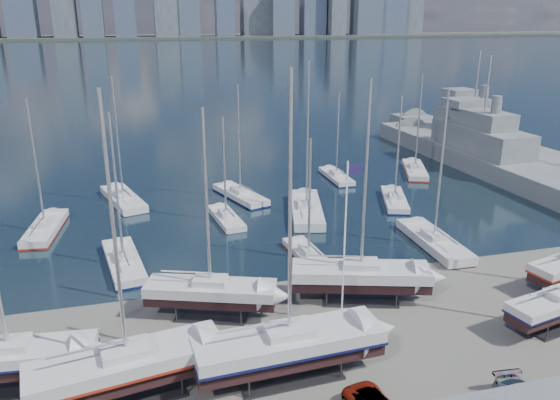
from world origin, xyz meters
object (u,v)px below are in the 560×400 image
object	(u,v)px
flagpole	(346,234)
sailboat_cradle_0	(10,358)
naval_ship_east	(479,157)
naval_ship_west	(470,136)

from	to	relation	value
flagpole	sailboat_cradle_0	bearing A→B (deg)	-176.01
naval_ship_east	flagpole	bearing A→B (deg)	132.64
naval_ship_west	sailboat_cradle_0	bearing A→B (deg)	123.54
sailboat_cradle_0	flagpole	size ratio (longest dim) A/B	1.30
sailboat_cradle_0	naval_ship_east	xyz separation A→B (m)	(58.88, 38.40, -0.43)
naval_ship_west	flagpole	distance (m)	66.71
sailboat_cradle_0	naval_ship_east	bearing A→B (deg)	39.05
naval_ship_west	flagpole	world-z (taller)	naval_ship_west
naval_ship_west	flagpole	bearing A→B (deg)	134.45
flagpole	naval_ship_west	bearing A→B (deg)	48.89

